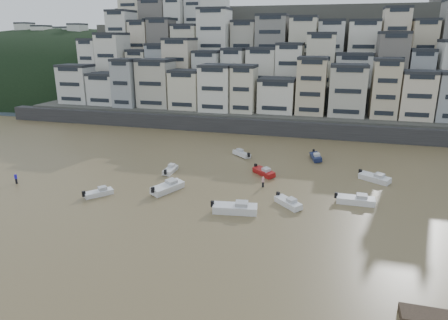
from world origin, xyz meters
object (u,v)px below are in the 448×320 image
(boat_c, at_px, (167,186))
(boat_j, at_px, (99,192))
(person_blue, at_px, (16,178))
(boat_d, at_px, (356,199))
(boat_b, at_px, (288,202))
(boat_g, at_px, (375,177))
(boat_e, at_px, (264,171))
(person_pink, at_px, (263,182))
(boat_i, at_px, (316,156))
(boat_a, at_px, (235,207))
(boat_f, at_px, (170,169))
(boat_h, at_px, (242,153))

(boat_c, height_order, boat_j, boat_c)
(person_blue, bearing_deg, boat_d, 6.62)
(boat_b, xyz_separation_m, boat_d, (8.92, 3.25, 0.10))
(boat_c, xyz_separation_m, boat_g, (30.22, 12.85, -0.09))
(person_blue, bearing_deg, boat_c, 7.68)
(boat_d, relative_size, boat_e, 1.11)
(boat_c, height_order, person_pink, person_pink)
(boat_e, bearing_deg, person_pink, -37.04)
(person_pink, bearing_deg, boat_i, 67.17)
(boat_c, distance_m, boat_i, 30.37)
(boat_d, bearing_deg, boat_b, -159.77)
(boat_a, distance_m, boat_e, 15.85)
(boat_b, distance_m, boat_c, 18.07)
(boat_b, distance_m, boat_g, 18.12)
(boat_a, xyz_separation_m, boat_e, (1.01, 15.82, -0.18))
(boat_e, distance_m, boat_i, 13.75)
(boat_c, xyz_separation_m, boat_i, (20.50, 22.41, -0.13))
(boat_j, bearing_deg, boat_f, 13.80)
(boat_a, height_order, boat_f, boat_a)
(boat_c, bearing_deg, boat_e, -24.88)
(person_pink, bearing_deg, boat_b, -53.49)
(boat_h, bearing_deg, boat_i, -132.72)
(boat_d, relative_size, boat_h, 1.19)
(boat_b, height_order, boat_i, boat_i)
(boat_c, xyz_separation_m, boat_h, (6.52, 20.88, -0.18))
(boat_a, height_order, boat_b, boat_a)
(boat_b, height_order, person_blue, person_blue)
(boat_c, relative_size, boat_h, 1.28)
(boat_g, bearing_deg, boat_i, 168.11)
(boat_h, distance_m, boat_i, 14.06)
(boat_e, height_order, boat_f, boat_e)
(boat_g, xyz_separation_m, boat_i, (-9.72, 9.55, -0.04))
(boat_f, bearing_deg, person_pink, -99.78)
(boat_d, relative_size, boat_f, 1.23)
(boat_b, relative_size, boat_e, 0.97)
(boat_i, bearing_deg, boat_a, -32.29)
(boat_b, height_order, boat_h, boat_b)
(boat_a, relative_size, boat_e, 1.26)
(boat_j, distance_m, person_blue, 15.38)
(boat_e, xyz_separation_m, boat_f, (-15.59, -2.96, -0.07))
(boat_b, xyz_separation_m, boat_c, (-18.06, 0.57, 0.16))
(boat_c, height_order, boat_f, boat_c)
(boat_f, distance_m, boat_j, 13.83)
(boat_c, relative_size, boat_j, 1.35)
(boat_a, distance_m, boat_h, 26.04)
(boat_b, height_order, person_pink, person_pink)
(boat_d, bearing_deg, boat_i, 108.38)
(boat_g, distance_m, boat_h, 25.02)
(boat_b, relative_size, boat_f, 1.07)
(boat_a, relative_size, boat_c, 1.05)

